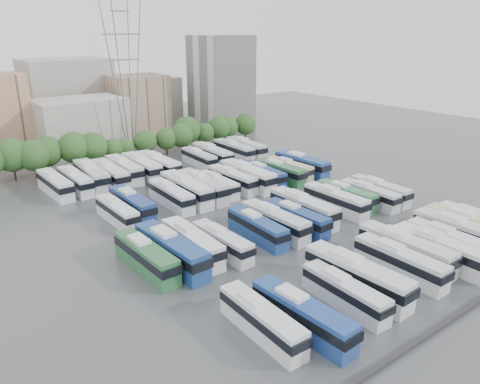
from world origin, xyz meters
TOP-DOWN VIEW (x-y plane):
  - ground at (0.00, 0.00)m, footprint 220.00×220.00m
  - parapet at (0.00, -33.00)m, footprint 56.00×0.50m
  - tree_line at (-3.15, 42.16)m, footprint 66.67×7.82m
  - city_buildings at (-7.46, 71.86)m, footprint 102.00×35.00m
  - apartment_tower at (34.00, 58.00)m, footprint 14.00×14.00m
  - electricity_pylon at (2.00, 50.00)m, footprint 9.00×6.91m
  - bus_r0_s1 at (-18.39, -23.18)m, footprint 2.80×11.21m
  - bus_r0_s2 at (-14.88, -25.08)m, footprint 3.13×12.08m
  - bus_r0_s4 at (-8.27, -24.63)m, footprint 2.76×10.90m
  - bus_r0_s5 at (-5.08, -23.54)m, footprint 3.39×13.32m
  - bus_r0_s7 at (1.86, -24.23)m, footprint 2.66×11.90m
  - bus_r0_s8 at (5.07, -22.83)m, footprint 2.91×12.76m
  - bus_r0_s9 at (8.37, -25.34)m, footprint 2.80×12.36m
  - bus_r0_s10 at (11.43, -24.99)m, footprint 2.92×11.87m
  - bus_r0_s11 at (14.86, -24.65)m, footprint 2.97×13.19m
  - bus_r0_s12 at (18.06, -24.36)m, footprint 3.25×13.00m
  - bus_r0_s13 at (21.35, -23.17)m, footprint 2.81×11.03m
  - bus_r1_s0 at (-21.39, -5.05)m, footprint 3.01×12.30m
  - bus_r1_s1 at (-18.26, -5.62)m, footprint 3.51×13.48m
  - bus_r1_s2 at (-14.94, -5.09)m, footprint 2.99×12.23m
  - bus_r1_s3 at (-11.51, -6.86)m, footprint 2.62×10.91m
  - bus_r1_s5 at (-5.08, -6.18)m, footprint 3.00×11.50m
  - bus_r1_s6 at (-1.83, -6.13)m, footprint 2.95×12.26m
  - bus_r1_s7 at (1.60, -6.97)m, footprint 2.91×11.60m
  - bus_r1_s8 at (4.96, -5.00)m, footprint 2.97×12.85m
  - bus_r1_s10 at (11.56, -5.57)m, footprint 2.69×12.01m
  - bus_r1_s11 at (14.95, -4.85)m, footprint 2.63×11.35m
  - bus_r1_s12 at (18.30, -6.87)m, footprint 2.58×11.20m
  - bus_r1_s13 at (21.42, -6.65)m, footprint 2.81×11.53m
  - bus_r2_s1 at (-18.10, 11.09)m, footprint 2.58×11.05m
  - bus_r2_s2 at (-15.03, 12.59)m, footprint 2.69×12.15m
  - bus_r2_s4 at (-8.20, 12.38)m, footprint 2.92×11.97m
  - bus_r2_s5 at (-4.85, 13.07)m, footprint 3.18×13.58m
  - bus_r2_s6 at (-1.70, 12.87)m, footprint 3.05×13.10m
  - bus_r2_s7 at (1.43, 12.88)m, footprint 2.62×10.87m
  - bus_r2_s8 at (4.92, 13.27)m, footprint 3.09×12.12m
  - bus_r2_s9 at (8.02, 12.74)m, footprint 3.07×13.69m
  - bus_r2_s10 at (11.37, 12.30)m, footprint 3.15×11.81m
  - bus_r2_s11 at (14.98, 11.56)m, footprint 3.16×12.09m
  - bus_r2_s12 at (18.17, 12.31)m, footprint 2.88×11.25m
  - bus_r2_s13 at (21.61, 12.42)m, footprint 3.18×13.06m
  - bus_r3_s0 at (-21.67, 29.69)m, footprint 3.07×12.42m
  - bus_r3_s1 at (-18.10, 29.63)m, footprint 2.81×12.11m
  - bus_r3_s2 at (-14.84, 30.36)m, footprint 3.66×13.71m
  - bus_r3_s3 at (-11.73, 29.25)m, footprint 3.18×13.22m
  - bus_r3_s4 at (-8.26, 30.71)m, footprint 3.10×13.05m
  - bus_r3_s5 at (-4.88, 30.04)m, footprint 3.22×13.37m
  - bus_r3_s6 at (-1.60, 29.40)m, footprint 3.44×13.44m
  - bus_r3_s9 at (8.19, 29.61)m, footprint 2.89×11.38m
  - bus_r3_s10 at (11.67, 29.75)m, footprint 3.32×12.90m
  - bus_r3_s12 at (17.92, 30.28)m, footprint 2.79×12.36m
  - bus_r3_s13 at (21.26, 30.15)m, footprint 3.29×12.75m

SIDE VIEW (x-z plane):
  - ground at x=0.00m, z-range 0.00..0.00m
  - parapet at x=0.00m, z-range 0.00..0.50m
  - bus_r2_s7 at x=1.43m, z-range -0.03..3.36m
  - bus_r0_s4 at x=-8.27m, z-range -0.03..3.37m
  - bus_r1_s3 at x=-11.51m, z-range -0.03..3.38m
  - bus_r0_s13 at x=21.35m, z-range -0.03..3.40m
  - bus_r2_s1 at x=-18.10m, z-range -0.03..3.42m
  - bus_r0_s1 at x=-18.39m, z-range -0.03..3.46m
  - bus_r2_s12 at x=18.17m, z-range -0.03..3.47m
  - bus_r1_s12 at x=18.30m, z-range -0.03..3.47m
  - bus_r3_s9 at x=8.19m, z-range -0.03..3.51m
  - bus_r1_s11 at x=14.95m, z-range -0.03..3.52m
  - bus_r1_s5 at x=-5.08m, z-range -0.03..3.54m
  - bus_r1_s13 at x=21.42m, z-range -0.03..3.57m
  - bus_r1_s7 at x=1.60m, z-range -0.03..3.58m
  - bus_r2_s10 at x=11.37m, z-range -0.03..3.64m
  - bus_r0_s10 at x=11.43m, z-range -0.03..3.67m
  - bus_r0_s7 at x=1.86m, z-range -0.03..3.70m
  - bus_r2_s4 at x=-8.20m, z-range -0.03..3.70m
  - bus_r2_s11 at x=14.98m, z-range -0.03..3.72m
  - bus_r0_s2 at x=-14.88m, z-range -0.03..3.72m
  - bus_r1_s10 at x=11.56m, z-range -0.03..3.73m
  - bus_r2_s8 at x=4.92m, z-range -0.03..3.74m
  - bus_r3_s1 at x=-18.10m, z-range -0.03..3.75m
  - bus_r2_s2 at x=-15.03m, z-range -0.03..3.77m
  - bus_r1_s2 at x=-14.94m, z-range -0.03..3.78m
  - bus_r1_s6 at x=-1.83m, z-range -0.03..3.79m
  - bus_r1_s0 at x=-21.39m, z-range -0.03..3.80m
  - bus_r0_s9 at x=8.37m, z-range -0.04..3.84m
  - bus_r3_s0 at x=-21.67m, z-range -0.04..3.84m
  - bus_r3_s12 at x=17.92m, z-range -0.04..3.84m
  - bus_r3_s13 at x=21.26m, z-range -0.04..3.93m
  - bus_r0_s8 at x=5.07m, z-range -0.04..3.96m
  - bus_r3_s10 at x=11.67m, z-range -0.04..3.98m
  - bus_r1_s8 at x=4.96m, z-range -0.04..3.98m
  - bus_r0_s12 at x=18.06m, z-range -0.04..4.01m
  - bus_r2_s13 at x=21.61m, z-range -0.04..4.04m
  - bus_r3_s4 at x=-8.26m, z-range -0.04..4.04m
  - bus_r2_s6 at x=-1.70m, z-range -0.04..4.06m
  - bus_r3_s3 at x=-11.73m, z-range -0.04..4.09m
  - bus_r0_s11 at x=14.86m, z-range -0.04..4.09m
  - bus_r0_s5 at x=-5.08m, z-range -0.04..4.11m
  - bus_r3_s5 at x=-4.88m, z-range -0.04..4.13m
  - bus_r3_s6 at x=-1.60m, z-range -0.04..4.15m
  - bus_r1_s1 at x=-18.26m, z-range -0.04..4.15m
  - bus_r2_s5 at x=-4.85m, z-range -0.04..4.21m
  - bus_r3_s2 at x=-14.84m, z-range -0.04..4.22m
  - bus_r2_s9 at x=8.02m, z-range -0.04..4.25m
  - tree_line at x=-3.15m, z-range 0.34..8.68m
  - city_buildings at x=-7.46m, z-range -2.13..17.87m
  - apartment_tower at x=34.00m, z-range 0.00..26.00m
  - electricity_pylon at x=2.00m, z-range 1.75..35.57m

